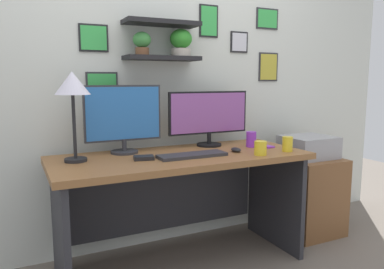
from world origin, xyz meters
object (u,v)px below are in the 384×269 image
Objects in this scene: coffee_mug at (260,148)px; water_cup at (251,139)px; monitor_right at (209,116)px; desk_lamp at (72,89)px; scissors_tray at (144,158)px; monitor_left at (123,117)px; computer_mouse at (236,150)px; pen_cup at (287,144)px; printer at (308,147)px; drawer_cabinet at (306,194)px; keyboard at (192,155)px; cell_phone at (264,146)px; desk at (178,184)px.

water_cup is (0.12, 0.27, 0.01)m from coffee_mug.
coffee_mug is at bearing -73.31° from monitor_right.
scissors_tray is (0.38, -0.13, -0.42)m from desk_lamp.
computer_mouse is at bearing -23.52° from monitor_left.
printer is at bearing 32.18° from pen_cup.
computer_mouse is 1.00× the size of coffee_mug.
pen_cup is 0.73m from drawer_cabinet.
drawer_cabinet is 0.39m from printer.
computer_mouse reaches higher than drawer_cabinet.
keyboard is at bearing 161.62° from coffee_mug.
keyboard is at bearing -132.49° from monitor_right.
computer_mouse is at bearing -9.20° from desk_lamp.
drawer_cabinet is (1.11, 0.17, -0.45)m from keyboard.
monitor_right is 0.59m from pen_cup.
keyboard is 4.40× the size of pen_cup.
keyboard is at bearing -171.29° from printer.
monitor_right reaches higher than keyboard.
coffee_mug is at bearing -60.53° from computer_mouse.
scissors_tray is at bearing -155.97° from monitor_right.
monitor_left is 0.40m from desk_lamp.
desk_lamp reaches higher than computer_mouse.
coffee_mug is at bearing -174.76° from pen_cup.
cell_phone is at bearing 48.46° from coffee_mug.
cell_phone is 1.27× the size of water_cup.
printer reaches higher than drawer_cabinet.
desk is 3.73× the size of keyboard.
desk_lamp is 1.99m from drawer_cabinet.
monitor_left is at bearing 156.48° from computer_mouse.
monitor_right is at bearing 0.00° from monitor_left.
water_cup is (1.21, -0.05, -0.37)m from desk_lamp.
drawer_cabinet is at bearing 11.36° from computer_mouse.
pen_cup is (1.33, -0.29, -0.38)m from desk_lamp.
drawer_cabinet is (0.83, -0.14, -0.66)m from monitor_right.
monitor_left is 1.11m from pen_cup.
monitor_left is at bearing 149.66° from coffee_mug.
monitor_right is 1.64× the size of printer.
scissors_tray is (-0.96, 0.17, -0.04)m from pen_cup.
printer is (1.41, 0.12, -0.06)m from scissors_tray.
water_cup is at bearing -176.00° from drawer_cabinet.
drawer_cabinet is (0.78, 0.16, -0.46)m from computer_mouse.
pen_cup is at bearing -9.87° from scissors_tray.
water_cup reaches higher than drawer_cabinet.
water_cup is 0.59m from printer.
cell_phone is 0.67m from drawer_cabinet.
water_cup is (0.20, 0.12, 0.04)m from computer_mouse.
water_cup reaches higher than desk.
desk is 18.26× the size of computer_mouse.
desk is 1.17m from drawer_cabinet.
keyboard is at bearing -9.28° from scissors_tray.
pen_cup is 0.28m from water_cup.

